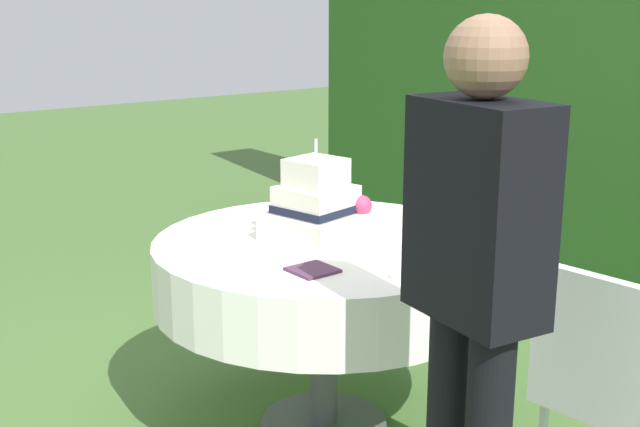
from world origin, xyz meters
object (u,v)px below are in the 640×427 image
at_px(napkin_stack, 313,270).
at_px(garden_chair, 610,382).
at_px(cake_table, 324,271).
at_px(serving_plate_left, 311,210).
at_px(serving_plate_near, 408,250).
at_px(wedding_cake, 317,209).
at_px(serving_plate_far, 379,216).
at_px(standing_person, 475,287).
at_px(serving_plate_right, 405,275).

height_order(napkin_stack, garden_chair, garden_chair).
xyz_separation_m(cake_table, serving_plate_left, (-0.37, 0.21, 0.13)).
xyz_separation_m(serving_plate_left, napkin_stack, (0.64, -0.47, -0.00)).
relative_size(cake_table, serving_plate_near, 12.31).
xyz_separation_m(wedding_cake, serving_plate_far, (-0.10, 0.39, -0.11)).
relative_size(serving_plate_far, standing_person, 0.09).
height_order(cake_table, garden_chair, garden_chair).
bearing_deg(serving_plate_right, napkin_stack, -137.94).
relative_size(serving_plate_near, napkin_stack, 0.74).
relative_size(serving_plate_far, serving_plate_right, 1.38).
relative_size(wedding_cake, serving_plate_right, 3.50).
relative_size(cake_table, wedding_cake, 3.36).
relative_size(cake_table, napkin_stack, 9.12).
bearing_deg(napkin_stack, serving_plate_far, 121.59).
xyz_separation_m(napkin_stack, garden_chair, (0.82, 0.48, -0.23)).
bearing_deg(cake_table, serving_plate_right, -5.98).
height_order(serving_plate_near, serving_plate_left, same).
bearing_deg(standing_person, serving_plate_left, 159.49).
xyz_separation_m(cake_table, wedding_cake, (-0.02, -0.02, 0.24)).
height_order(wedding_cake, serving_plate_near, wedding_cake).
relative_size(serving_plate_near, serving_plate_far, 0.69).
height_order(serving_plate_right, napkin_stack, serving_plate_right).
bearing_deg(garden_chair, serving_plate_near, -174.46).
relative_size(cake_table, standing_person, 0.79).
bearing_deg(standing_person, cake_table, 163.43).
bearing_deg(wedding_cake, serving_plate_right, -3.74).
xyz_separation_m(wedding_cake, garden_chair, (1.11, 0.24, -0.34)).
relative_size(wedding_cake, napkin_stack, 2.71).
distance_m(serving_plate_near, serving_plate_right, 0.28).
height_order(cake_table, wedding_cake, wedding_cake).
bearing_deg(serving_plate_left, serving_plate_far, 33.11).
relative_size(wedding_cake, serving_plate_left, 3.63).
relative_size(serving_plate_near, serving_plate_left, 0.99).
height_order(serving_plate_near, serving_plate_right, same).
xyz_separation_m(serving_plate_right, napkin_stack, (-0.23, -0.20, -0.00)).
bearing_deg(napkin_stack, serving_plate_right, 42.06).
xyz_separation_m(serving_plate_right, standing_person, (0.51, -0.25, 0.16)).
bearing_deg(napkin_stack, garden_chair, 30.24).
relative_size(cake_table, serving_plate_right, 11.76).
distance_m(wedding_cake, serving_plate_far, 0.42).
relative_size(serving_plate_right, napkin_stack, 0.78).
bearing_deg(serving_plate_near, standing_person, -32.06).
distance_m(cake_table, serving_plate_left, 0.44).
xyz_separation_m(cake_table, serving_plate_near, (0.30, 0.14, 0.13)).
height_order(serving_plate_far, serving_plate_left, same).
bearing_deg(wedding_cake, napkin_stack, -39.55).
bearing_deg(serving_plate_far, serving_plate_near, -28.92).
distance_m(wedding_cake, standing_person, 1.07).
relative_size(wedding_cake, garden_chair, 0.42).
height_order(serving_plate_far, garden_chair, garden_chair).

